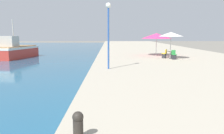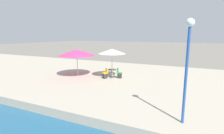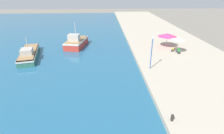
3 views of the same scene
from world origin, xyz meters
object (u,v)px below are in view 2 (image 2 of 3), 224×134
(cafe_table, at_px, (112,72))
(cafe_chair_left, at_px, (105,75))
(cafe_umbrella_pink, at_px, (112,51))
(cafe_umbrella_white, at_px, (77,52))
(cafe_chair_right, at_px, (119,74))
(lamppost, at_px, (188,54))

(cafe_table, distance_m, cafe_chair_left, 0.75)
(cafe_umbrella_pink, xyz_separation_m, cafe_table, (0.13, 0.08, -1.89))
(cafe_umbrella_white, xyz_separation_m, cafe_chair_right, (0.91, -3.95, -1.93))
(cafe_umbrella_pink, relative_size, cafe_table, 3.31)
(cafe_umbrella_pink, height_order, cafe_chair_left, cafe_umbrella_pink)
(cafe_umbrella_white, bearing_deg, cafe_umbrella_pink, -77.77)
(cafe_table, distance_m, lamppost, 9.40)
(cafe_umbrella_white, relative_size, cafe_table, 4.30)
(cafe_umbrella_white, relative_size, cafe_chair_right, 3.78)
(cafe_umbrella_white, relative_size, cafe_chair_left, 3.78)
(cafe_table, relative_size, cafe_chair_left, 0.88)
(cafe_chair_left, xyz_separation_m, lamppost, (-5.71, -6.87, 2.77))
(cafe_umbrella_white, distance_m, lamppost, 11.16)
(cafe_chair_right, distance_m, lamppost, 9.02)
(cafe_chair_right, bearing_deg, cafe_table, -90.00)
(cafe_umbrella_white, xyz_separation_m, cafe_chair_left, (0.24, -2.83, -1.93))
(cafe_chair_left, bearing_deg, cafe_umbrella_pink, -101.64)
(cafe_umbrella_pink, distance_m, cafe_umbrella_white, 3.38)
(cafe_table, height_order, lamppost, lamppost)
(cafe_umbrella_white, height_order, cafe_table, cafe_umbrella_white)
(cafe_umbrella_pink, xyz_separation_m, cafe_chair_left, (-0.47, 0.48, -2.10))
(cafe_table, bearing_deg, lamppost, -134.25)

